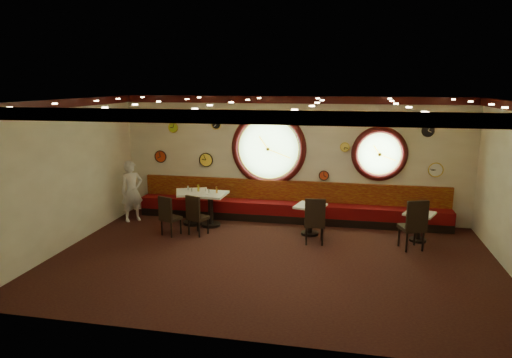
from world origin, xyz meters
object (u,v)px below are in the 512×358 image
Objects in this scene: condiment_b_pepper at (209,191)px; condiment_c_salt at (308,202)px; condiment_b_salt at (206,190)px; condiment_d_bottle at (422,208)px; chair_d at (414,222)px; condiment_c_pepper at (309,204)px; condiment_b_bottle at (217,190)px; table_c at (310,216)px; condiment_d_salt at (417,210)px; condiment_a_pepper at (192,190)px; waiter at (132,191)px; table_a at (192,203)px; table_b at (210,205)px; chair_b at (196,213)px; table_d at (419,223)px; condiment_c_bottle at (312,202)px; condiment_a_bottle at (198,188)px; condiment_d_pepper at (422,211)px; chair_a at (168,213)px; condiment_a_salt at (188,188)px; chair_c at (315,218)px.

condiment_c_salt is at bearing -2.15° from condiment_b_pepper.
condiment_b_salt is 5.16m from condiment_d_bottle.
condiment_c_pepper is at bearing 147.39° from chair_d.
table_c is at bearing -5.71° from condiment_b_bottle.
condiment_c_pepper is 2.34m from condiment_b_bottle.
condiment_d_salt is (0.15, 0.69, 0.07)m from chair_d.
condiment_b_bottle is (0.64, 0.04, 0.02)m from condiment_a_pepper.
waiter is at bearing 179.01° from condiment_d_salt.
table_a reaches higher than table_b.
table_d is at bearing 29.05° from chair_b.
condiment_a_pepper is at bearing -164.41° from condiment_b_salt.
condiment_b_bottle reaches higher than condiment_c_bottle.
condiment_a_bottle is at bearing 150.63° from chair_d.
condiment_b_pepper reaches higher than condiment_c_bottle.
waiter reaches higher than condiment_b_bottle.
condiment_b_pepper is (0.09, 0.76, 0.34)m from chair_b.
condiment_c_bottle is at bearing -47.50° from waiter.
condiment_d_bottle is (2.46, 0.07, -0.04)m from condiment_c_bottle.
waiter is (-2.12, 0.03, 0.26)m from table_b.
condiment_b_bottle is (0.49, -0.03, -0.02)m from condiment_a_bottle.
condiment_d_pepper is at bearing -1.44° from table_b.
condiment_a_salt is (0.12, 1.06, 0.37)m from chair_a.
waiter is (-1.63, 0.01, -0.11)m from condiment_a_pepper.
chair_c is 4.07× the size of condiment_d_bottle.
chair_a reaches higher than table_a.
chair_d is (-0.19, -0.65, 0.22)m from table_d.
waiter reaches higher than table_b.
chair_b is at bearing 172.95° from chair_c.
table_b is 0.61m from condiment_a_pepper.
chair_a is 1.23m from condiment_b_salt.
condiment_a_salt is at bearing 177.52° from condiment_d_salt.
condiment_c_pepper is at bearing -111.38° from table_c.
condiment_a_salt is at bearing 137.37° from condiment_a_pepper.
condiment_c_bottle is (3.17, -0.26, -0.12)m from condiment_a_salt.
condiment_a_pepper is (-2.92, 0.11, 0.12)m from condiment_c_salt.
condiment_b_pepper reaches higher than condiment_d_bottle.
condiment_b_pepper is 5.04m from condiment_d_pepper.
condiment_b_bottle is (-4.84, 0.18, 0.21)m from condiment_d_pepper.
chair_b is at bearing -96.64° from condiment_b_pepper.
condiment_b_pepper is 0.68× the size of condiment_b_bottle.
condiment_a_pepper reaches higher than condiment_d_salt.
condiment_c_salt is 0.67× the size of condiment_d_bottle.
condiment_a_pepper is 0.45m from condiment_b_pepper.
condiment_c_pepper reaches higher than condiment_d_salt.
table_d is at bearing 0.92° from table_c.
condiment_c_bottle is (0.04, 0.07, 0.34)m from table_c.
table_c is 2.70m from condiment_b_salt.
condiment_a_bottle is (-2.99, 0.91, 0.33)m from chair_c.
chair_d is 8.10× the size of condiment_a_pepper.
condiment_d_salt is (2.40, 0.09, 0.26)m from table_c.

